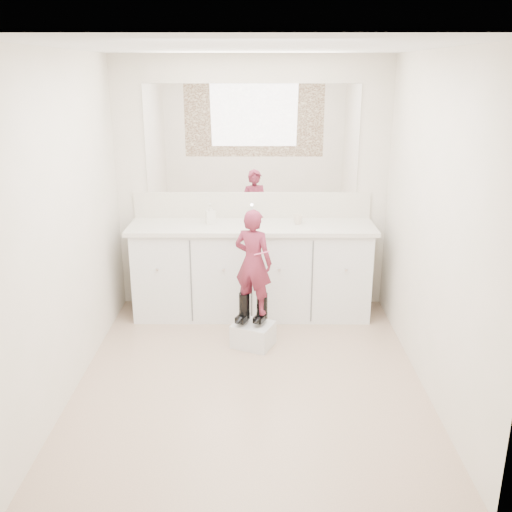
{
  "coord_description": "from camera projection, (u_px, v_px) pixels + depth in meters",
  "views": [
    {
      "loc": [
        0.06,
        -3.9,
        2.26
      ],
      "look_at": [
        0.04,
        0.46,
        0.83
      ],
      "focal_mm": 40.0,
      "sensor_mm": 36.0,
      "label": 1
    }
  ],
  "objects": [
    {
      "name": "countertop",
      "position": [
        252.0,
        227.0,
        5.29
      ],
      "size": [
        2.28,
        0.58,
        0.04
      ],
      "primitive_type": "cube",
      "color": "beige",
      "rests_on": "vanity_cabinet"
    },
    {
      "name": "wall_front",
      "position": [
        245.0,
        313.0,
        2.61
      ],
      "size": [
        2.6,
        0.0,
        2.6
      ],
      "primitive_type": "plane",
      "rotation": [
        -1.57,
        0.0,
        0.0
      ],
      "color": "beige",
      "rests_on": "floor"
    },
    {
      "name": "floor",
      "position": [
        250.0,
        377.0,
        4.41
      ],
      "size": [
        3.0,
        3.0,
        0.0
      ],
      "primitive_type": "plane",
      "color": "#977962",
      "rests_on": "ground"
    },
    {
      "name": "wall_right",
      "position": [
        433.0,
        227.0,
        4.03
      ],
      "size": [
        0.0,
        3.0,
        3.0
      ],
      "primitive_type": "plane",
      "rotation": [
        1.57,
        0.0,
        -1.57
      ],
      "color": "beige",
      "rests_on": "floor"
    },
    {
      "name": "cup",
      "position": [
        298.0,
        219.0,
        5.3
      ],
      "size": [
        0.12,
        0.12,
        0.09
      ],
      "primitive_type": "imported",
      "rotation": [
        0.0,
        0.0,
        0.29
      ],
      "color": "beige",
      "rests_on": "countertop"
    },
    {
      "name": "boot_right",
      "position": [
        262.0,
        308.0,
        4.82
      ],
      "size": [
        0.16,
        0.2,
        0.27
      ],
      "primitive_type": null,
      "rotation": [
        0.0,
        0.0,
        -0.42
      ],
      "color": "black",
      "rests_on": "step_stool"
    },
    {
      "name": "toothbrush",
      "position": [
        262.0,
        253.0,
        4.58
      ],
      "size": [
        0.13,
        0.07,
        0.06
      ],
      "primitive_type": "cylinder",
      "rotation": [
        0.0,
        1.22,
        -0.42
      ],
      "color": "#F7608F",
      "rests_on": "toddler"
    },
    {
      "name": "step_stool",
      "position": [
        253.0,
        335.0,
        4.87
      ],
      "size": [
        0.4,
        0.37,
        0.21
      ],
      "primitive_type": "cube",
      "rotation": [
        0.0,
        0.0,
        -0.42
      ],
      "color": "silver",
      "rests_on": "floor"
    },
    {
      "name": "mirror",
      "position": [
        252.0,
        139.0,
        5.31
      ],
      "size": [
        2.0,
        0.02,
        1.0
      ],
      "primitive_type": "cube",
      "color": "white",
      "rests_on": "wall_back"
    },
    {
      "name": "soap_bottle",
      "position": [
        210.0,
        214.0,
        5.3
      ],
      "size": [
        0.1,
        0.11,
        0.19
      ],
      "primitive_type": "imported",
      "rotation": [
        0.0,
        0.0,
        0.28
      ],
      "color": "silver",
      "rests_on": "countertop"
    },
    {
      "name": "backsplash",
      "position": [
        252.0,
        205.0,
        5.5
      ],
      "size": [
        2.28,
        0.03,
        0.25
      ],
      "primitive_type": "cube",
      "color": "beige",
      "rests_on": "countertop"
    },
    {
      "name": "toddler",
      "position": [
        253.0,
        262.0,
        4.69
      ],
      "size": [
        0.38,
        0.33,
        0.89
      ],
      "primitive_type": "imported",
      "rotation": [
        0.0,
        0.0,
        2.73
      ],
      "color": "#AF3558",
      "rests_on": "step_stool"
    },
    {
      "name": "wall_left",
      "position": [
        67.0,
        227.0,
        4.04
      ],
      "size": [
        0.0,
        3.0,
        3.0
      ],
      "primitive_type": "plane",
      "rotation": [
        1.57,
        0.0,
        1.57
      ],
      "color": "beige",
      "rests_on": "floor"
    },
    {
      "name": "dot_panel",
      "position": [
        244.0,
        217.0,
        2.48
      ],
      "size": [
        2.0,
        0.01,
        1.2
      ],
      "primitive_type": "cube",
      "color": "#472819",
      "rests_on": "wall_front"
    },
    {
      "name": "vanity_cabinet",
      "position": [
        252.0,
        271.0,
        5.44
      ],
      "size": [
        2.2,
        0.55,
        0.85
      ],
      "primitive_type": "cube",
      "color": "silver",
      "rests_on": "floor"
    },
    {
      "name": "ceiling",
      "position": [
        249.0,
        47.0,
        3.66
      ],
      "size": [
        3.0,
        3.0,
        0.0
      ],
      "primitive_type": "plane",
      "rotation": [
        3.14,
        0.0,
        0.0
      ],
      "color": "white",
      "rests_on": "wall_back"
    },
    {
      "name": "boot_left",
      "position": [
        244.0,
        308.0,
        4.82
      ],
      "size": [
        0.16,
        0.2,
        0.27
      ],
      "primitive_type": null,
      "rotation": [
        0.0,
        0.0,
        -0.42
      ],
      "color": "black",
      "rests_on": "step_stool"
    },
    {
      "name": "wall_back",
      "position": [
        252.0,
        186.0,
        5.46
      ],
      "size": [
        2.6,
        0.0,
        2.6
      ],
      "primitive_type": "plane",
      "rotation": [
        1.57,
        0.0,
        0.0
      ],
      "color": "beige",
      "rests_on": "floor"
    },
    {
      "name": "faucet",
      "position": [
        252.0,
        215.0,
        5.42
      ],
      "size": [
        0.08,
        0.08,
        0.1
      ],
      "primitive_type": "cylinder",
      "color": "silver",
      "rests_on": "countertop"
    }
  ]
}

